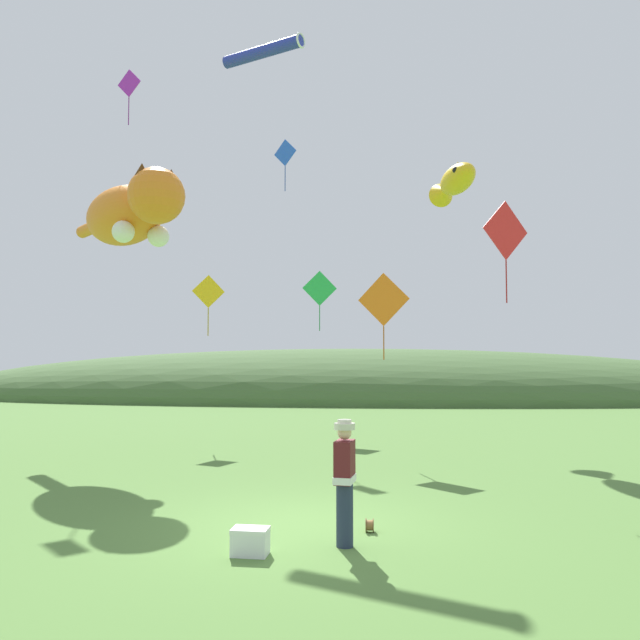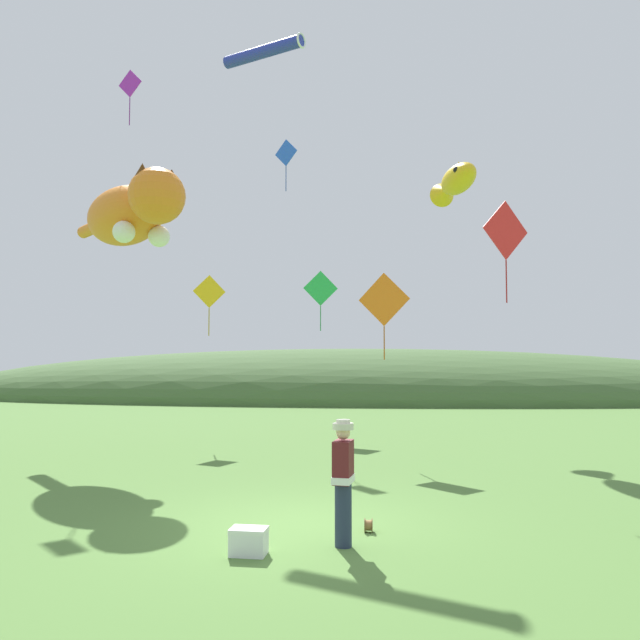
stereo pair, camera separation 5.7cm
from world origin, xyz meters
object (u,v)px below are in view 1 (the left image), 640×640
(kite_diamond_gold, at_px, (208,292))
(kite_diamond_violet, at_px, (129,84))
(picnic_cooler, at_px, (250,541))
(kite_giant_cat, at_px, (131,214))
(kite_spool, at_px, (370,525))
(kite_diamond_red, at_px, (506,231))
(festival_attendant, at_px, (345,478))
(kite_diamond_green, at_px, (320,289))
(kite_tube_streamer, at_px, (263,52))
(kite_diamond_blue, at_px, (285,153))
(kite_diamond_orange, at_px, (384,300))
(kite_fish_windsock, at_px, (454,182))

(kite_diamond_gold, bearing_deg, kite_diamond_violet, -158.03)
(picnic_cooler, height_order, kite_giant_cat, kite_giant_cat)
(kite_spool, xyz_separation_m, kite_diamond_red, (2.86, 3.54, 5.19))
(festival_attendant, bearing_deg, kite_diamond_green, 96.25)
(kite_tube_streamer, bearing_deg, kite_giant_cat, -165.94)
(festival_attendant, height_order, kite_diamond_gold, kite_diamond_gold)
(kite_spool, relative_size, kite_diamond_green, 0.09)
(kite_diamond_blue, bearing_deg, kite_diamond_violet, -148.60)
(kite_spool, xyz_separation_m, kite_giant_cat, (-6.61, 6.95, 6.52))
(kite_diamond_orange, relative_size, kite_diamond_red, 1.08)
(festival_attendant, xyz_separation_m, kite_diamond_red, (3.21, 4.29, 4.33))
(festival_attendant, distance_m, kite_tube_streamer, 13.90)
(picnic_cooler, xyz_separation_m, kite_diamond_gold, (-3.59, 11.21, 4.54))
(kite_spool, bearing_deg, kite_diamond_red, 51.07)
(festival_attendant, xyz_separation_m, picnic_cooler, (-1.26, -0.48, -0.77))
(kite_diamond_gold, bearing_deg, kite_diamond_orange, -27.65)
(kite_diamond_red, bearing_deg, picnic_cooler, -133.11)
(kite_diamond_green, bearing_deg, kite_diamond_blue, -149.71)
(kite_spool, distance_m, kite_diamond_gold, 12.17)
(kite_spool, distance_m, picnic_cooler, 2.02)
(festival_attendant, height_order, kite_spool, festival_attendant)
(kite_diamond_green, bearing_deg, kite_giant_cat, -130.81)
(kite_diamond_green, bearing_deg, kite_diamond_gold, -143.28)
(kite_diamond_violet, bearing_deg, kite_diamond_blue, 31.40)
(kite_diamond_orange, bearing_deg, kite_diamond_gold, 152.35)
(kite_giant_cat, height_order, kite_diamond_violet, kite_diamond_violet)
(kite_tube_streamer, height_order, kite_diamond_orange, kite_tube_streamer)
(kite_diamond_blue, bearing_deg, kite_diamond_green, 30.29)
(picnic_cooler, distance_m, kite_diamond_violet, 16.24)
(kite_diamond_orange, bearing_deg, kite_giant_cat, -178.98)
(kite_diamond_orange, xyz_separation_m, kite_diamond_red, (2.49, -3.53, 1.12))
(kite_giant_cat, xyz_separation_m, kite_tube_streamer, (3.55, 0.89, 4.93))
(kite_diamond_green, xyz_separation_m, kite_diamond_blue, (-1.17, -0.68, 4.76))
(picnic_cooler, distance_m, kite_diamond_red, 8.29)
(kite_diamond_blue, bearing_deg, picnic_cooler, -84.03)
(kite_spool, xyz_separation_m, kite_diamond_gold, (-5.20, 9.99, 4.62))
(kite_tube_streamer, height_order, kite_diamond_gold, kite_tube_streamer)
(kite_spool, bearing_deg, kite_giant_cat, 133.60)
(kite_spool, height_order, kite_diamond_violet, kite_diamond_violet)
(picnic_cooler, bearing_deg, kite_fish_windsock, 70.29)
(kite_diamond_gold, relative_size, kite_diamond_red, 0.91)
(kite_giant_cat, bearing_deg, kite_diamond_violet, 114.57)
(festival_attendant, bearing_deg, kite_spool, 65.18)
(festival_attendant, xyz_separation_m, kite_diamond_violet, (-7.22, 9.78, 10.32))
(kite_giant_cat, xyz_separation_m, kite_diamond_orange, (6.99, 0.12, -2.45))
(kite_giant_cat, distance_m, kite_diamond_gold, 3.85)
(kite_fish_windsock, xyz_separation_m, kite_diamond_blue, (-5.79, 0.71, 1.37))
(kite_diamond_green, height_order, kite_diamond_blue, kite_diamond_blue)
(kite_spool, distance_m, kite_fish_windsock, 14.20)
(kite_giant_cat, distance_m, kite_tube_streamer, 6.14)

